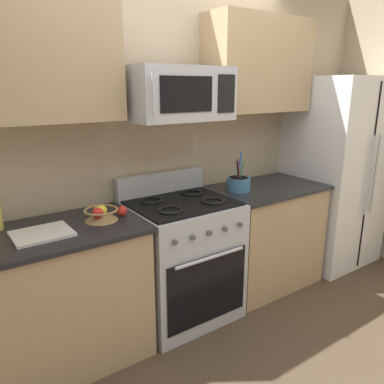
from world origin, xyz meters
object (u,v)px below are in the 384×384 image
(range_oven, at_px, (182,258))
(cutting_board, at_px, (42,234))
(apple_loose, at_px, (122,211))
(utensil_crock, at_px, (238,183))
(microwave, at_px, (178,94))
(fruit_basket, at_px, (101,214))
(refrigerator, at_px, (334,172))

(range_oven, bearing_deg, cutting_board, -177.62)
(range_oven, xyz_separation_m, apple_loose, (-0.47, 0.00, 0.47))
(utensil_crock, distance_m, cutting_board, 1.58)
(microwave, bearing_deg, range_oven, -89.93)
(microwave, height_order, utensil_crock, microwave)
(microwave, bearing_deg, apple_loose, -176.94)
(utensil_crock, relative_size, fruit_basket, 1.47)
(utensil_crock, xyz_separation_m, cutting_board, (-1.58, -0.08, -0.05))
(range_oven, distance_m, apple_loose, 0.67)
(range_oven, distance_m, microwave, 1.22)
(cutting_board, bearing_deg, refrigerator, 0.49)
(range_oven, height_order, microwave, microwave)
(range_oven, distance_m, cutting_board, 1.09)
(refrigerator, xyz_separation_m, apple_loose, (-2.28, 0.02, 0.03))
(range_oven, height_order, refrigerator, refrigerator)
(range_oven, relative_size, apple_loose, 16.01)
(range_oven, height_order, fruit_basket, range_oven)
(microwave, distance_m, cutting_board, 1.26)
(cutting_board, bearing_deg, microwave, 4.02)
(cutting_board, bearing_deg, fruit_basket, 6.34)
(microwave, bearing_deg, fruit_basket, -177.40)
(refrigerator, height_order, fruit_basket, refrigerator)
(refrigerator, bearing_deg, fruit_basket, 179.58)
(fruit_basket, bearing_deg, utensil_crock, 1.62)
(cutting_board, bearing_deg, utensil_crock, 2.75)
(microwave, relative_size, fruit_basket, 3.29)
(refrigerator, xyz_separation_m, cutting_board, (-2.80, -0.02, 0.00))
(refrigerator, distance_m, cutting_board, 2.80)
(microwave, relative_size, utensil_crock, 2.24)
(range_oven, relative_size, cutting_board, 3.36)
(microwave, bearing_deg, refrigerator, -1.45)
(apple_loose, bearing_deg, range_oven, -0.41)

